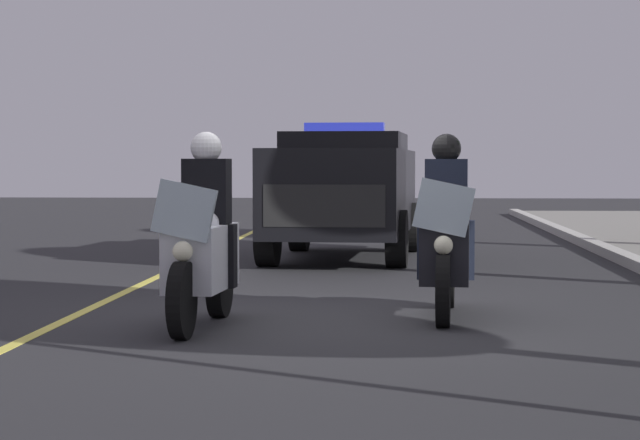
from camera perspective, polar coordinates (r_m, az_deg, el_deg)
ground_plane at (r=11.47m, az=-0.14°, el=-4.59°), size 80.00×80.00×0.00m
lane_stripe_center at (r=11.85m, az=-11.34°, el=-4.40°), size 48.00×0.12×0.01m
police_motorcycle_lead_left at (r=10.93m, az=-5.42°, el=-1.28°), size 2.14×0.61×1.72m
police_motorcycle_lead_right at (r=11.70m, az=5.77°, el=-1.02°), size 2.14×0.61×1.72m
police_suv at (r=18.75m, az=1.10°, el=1.48°), size 5.01×2.32×2.05m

